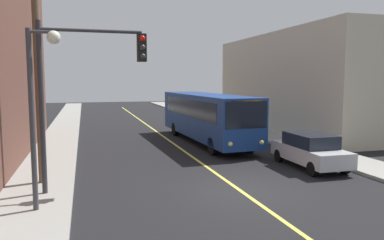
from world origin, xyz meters
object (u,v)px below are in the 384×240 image
object	(u,v)px
city_bus	(206,115)
utility_pole_near	(36,25)
parked_car_silver	(310,150)
traffic_signal_left_corner	(87,75)
street_lamp_left	(39,93)
fire_hydrant	(308,142)

from	to	relation	value
city_bus	utility_pole_near	distance (m)	13.15
city_bus	parked_car_silver	size ratio (longest dim) A/B	2.76
city_bus	parked_car_silver	xyz separation A→B (m)	(2.47, -8.29, -0.98)
parked_car_silver	traffic_signal_left_corner	bearing A→B (deg)	-172.07
traffic_signal_left_corner	street_lamp_left	bearing A→B (deg)	-129.02
utility_pole_near	city_bus	bearing A→B (deg)	40.92
traffic_signal_left_corner	fire_hydrant	size ratio (longest dim) A/B	7.14
street_lamp_left	fire_hydrant	bearing A→B (deg)	25.76
parked_car_silver	utility_pole_near	bearing A→B (deg)	179.22
city_bus	traffic_signal_left_corner	world-z (taller)	traffic_signal_left_corner
fire_hydrant	city_bus	bearing A→B (deg)	133.83
parked_car_silver	traffic_signal_left_corner	size ratio (longest dim) A/B	0.74
city_bus	street_lamp_left	size ratio (longest dim) A/B	2.22
fire_hydrant	utility_pole_near	bearing A→B (deg)	-166.81
parked_car_silver	utility_pole_near	size ratio (longest dim) A/B	0.40
city_bus	fire_hydrant	distance (m)	6.83
city_bus	street_lamp_left	distance (m)	14.70
traffic_signal_left_corner	street_lamp_left	distance (m)	2.32
utility_pole_near	traffic_signal_left_corner	world-z (taller)	utility_pole_near
city_bus	traffic_signal_left_corner	size ratio (longest dim) A/B	2.04
city_bus	parked_car_silver	distance (m)	8.71
city_bus	street_lamp_left	bearing A→B (deg)	-128.27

